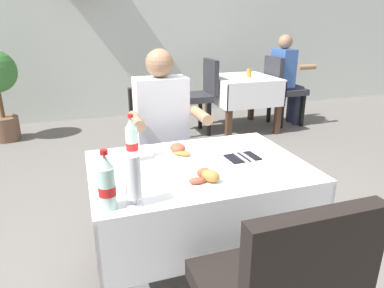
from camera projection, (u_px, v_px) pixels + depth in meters
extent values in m
plane|color=#66605B|center=(210.00, 266.00, 2.13)|extent=(11.00, 11.00, 0.00)
cube|color=silver|center=(117.00, 15.00, 5.05)|extent=(11.00, 0.12, 3.02)
cube|color=white|center=(198.00, 166.00, 1.80)|extent=(1.11, 0.78, 0.02)
cube|color=white|center=(226.00, 234.00, 1.52)|extent=(1.11, 0.02, 0.32)
cube|color=white|center=(178.00, 168.00, 2.20)|extent=(1.11, 0.02, 0.32)
cube|color=white|center=(93.00, 212.00, 1.70)|extent=(0.02, 0.78, 0.32)
cube|color=white|center=(286.00, 181.00, 2.02)|extent=(0.02, 0.78, 0.32)
cube|color=#472D1E|center=(114.00, 287.00, 1.48)|extent=(0.07, 0.07, 0.70)
cube|color=#472D1E|center=(309.00, 243.00, 1.78)|extent=(0.07, 0.07, 0.70)
cube|color=#472D1E|center=(102.00, 211.00, 2.07)|extent=(0.07, 0.07, 0.70)
cube|color=#472D1E|center=(250.00, 187.00, 2.37)|extent=(0.07, 0.07, 0.70)
cube|color=black|center=(166.00, 159.00, 2.50)|extent=(0.44, 0.44, 0.08)
cube|color=black|center=(157.00, 115.00, 2.63)|extent=(0.42, 0.06, 0.44)
cube|color=black|center=(150.00, 206.00, 2.38)|extent=(0.04, 0.04, 0.45)
cube|color=black|center=(196.00, 198.00, 2.48)|extent=(0.04, 0.04, 0.45)
cube|color=black|center=(141.00, 185.00, 2.69)|extent=(0.04, 0.04, 0.45)
cube|color=black|center=(182.00, 179.00, 2.79)|extent=(0.04, 0.04, 0.45)
cube|color=black|center=(311.00, 282.00, 0.95)|extent=(0.42, 0.06, 0.44)
cylinder|color=#282D42|center=(161.00, 206.00, 2.38)|extent=(0.10, 0.10, 0.45)
cylinder|color=#282D42|center=(183.00, 203.00, 2.42)|extent=(0.10, 0.10, 0.45)
cube|color=#282D42|center=(165.00, 158.00, 2.45)|extent=(0.34, 0.36, 0.12)
cube|color=silver|center=(161.00, 113.00, 2.42)|extent=(0.36, 0.20, 0.50)
sphere|color=#997051|center=(160.00, 63.00, 2.30)|extent=(0.19, 0.19, 0.19)
cylinder|color=#997051|center=(136.00, 121.00, 2.14)|extent=(0.07, 0.26, 0.07)
cylinder|color=#997051|center=(201.00, 115.00, 2.27)|extent=(0.07, 0.26, 0.07)
cube|color=white|center=(197.00, 180.00, 1.61)|extent=(0.25, 0.25, 0.01)
ellipsoid|color=#B77A38|center=(211.00, 176.00, 1.57)|extent=(0.10, 0.11, 0.06)
ellipsoid|color=#C14C33|center=(205.00, 173.00, 1.61)|extent=(0.08, 0.07, 0.05)
ellipsoid|color=#C14C33|center=(197.00, 181.00, 1.56)|extent=(0.08, 0.05, 0.03)
cube|color=white|center=(176.00, 155.00, 1.91)|extent=(0.24, 0.24, 0.01)
ellipsoid|color=#C14C33|center=(178.00, 148.00, 1.92)|extent=(0.10, 0.11, 0.05)
ellipsoid|color=#B77A38|center=(182.00, 153.00, 1.88)|extent=(0.10, 0.09, 0.03)
cylinder|color=white|center=(135.00, 204.00, 1.41)|extent=(0.07, 0.07, 0.01)
cylinder|color=white|center=(134.00, 200.00, 1.40)|extent=(0.02, 0.02, 0.03)
cylinder|color=white|center=(133.00, 176.00, 1.36)|extent=(0.07, 0.07, 0.18)
cylinder|color=#C68928|center=(134.00, 188.00, 1.38)|extent=(0.06, 0.06, 0.08)
cylinder|color=silver|center=(132.00, 144.00, 1.82)|extent=(0.06, 0.06, 0.19)
cylinder|color=red|center=(132.00, 146.00, 1.82)|extent=(0.07, 0.07, 0.04)
cone|color=silver|center=(131.00, 123.00, 1.78)|extent=(0.06, 0.06, 0.05)
cylinder|color=red|center=(130.00, 116.00, 1.77)|extent=(0.03, 0.03, 0.02)
cylinder|color=silver|center=(107.00, 188.00, 1.35)|extent=(0.07, 0.07, 0.18)
cylinder|color=red|center=(107.00, 190.00, 1.36)|extent=(0.07, 0.07, 0.04)
cone|color=silver|center=(105.00, 161.00, 1.31)|extent=(0.06, 0.06, 0.05)
cylinder|color=red|center=(104.00, 152.00, 1.30)|extent=(0.03, 0.03, 0.02)
cube|color=black|center=(243.00, 157.00, 1.89)|extent=(0.18, 0.14, 0.01)
cube|color=silver|center=(240.00, 157.00, 1.88)|extent=(0.03, 0.19, 0.01)
cube|color=silver|center=(245.00, 156.00, 1.89)|extent=(0.03, 0.19, 0.01)
cube|color=white|center=(243.00, 78.00, 4.63)|extent=(0.83, 0.86, 0.02)
cube|color=white|center=(257.00, 96.00, 4.31)|extent=(0.83, 0.02, 0.32)
cube|color=white|center=(229.00, 85.00, 5.06)|extent=(0.83, 0.02, 0.32)
cube|color=white|center=(215.00, 92.00, 4.57)|extent=(0.02, 0.86, 0.32)
cube|color=white|center=(268.00, 88.00, 4.81)|extent=(0.02, 0.86, 0.32)
cube|color=#472D1E|center=(229.00, 112.00, 4.32)|extent=(0.07, 0.07, 0.70)
cube|color=#472D1E|center=(278.00, 108.00, 4.53)|extent=(0.07, 0.07, 0.70)
cube|color=#472D1E|center=(208.00, 100.00, 4.98)|extent=(0.07, 0.07, 0.70)
cube|color=#472D1E|center=(252.00, 97.00, 5.19)|extent=(0.07, 0.07, 0.70)
cube|color=#2D2D33|center=(192.00, 97.00, 4.49)|extent=(0.44, 0.44, 0.08)
cube|color=#2D2D33|center=(211.00, 76.00, 4.48)|extent=(0.06, 0.42, 0.44)
cube|color=black|center=(177.00, 115.00, 4.68)|extent=(0.04, 0.04, 0.45)
cube|color=black|center=(184.00, 121.00, 4.38)|extent=(0.04, 0.04, 0.45)
cube|color=black|center=(200.00, 113.00, 4.78)|extent=(0.04, 0.04, 0.45)
cube|color=black|center=(209.00, 119.00, 4.48)|extent=(0.04, 0.04, 0.45)
cube|color=#2D2D33|center=(287.00, 91.00, 4.92)|extent=(0.44, 0.44, 0.08)
cube|color=#2D2D33|center=(273.00, 73.00, 4.76)|extent=(0.06, 0.42, 0.44)
cube|color=black|center=(302.00, 111.00, 4.90)|extent=(0.04, 0.04, 0.45)
cube|color=black|center=(289.00, 105.00, 5.21)|extent=(0.04, 0.04, 0.45)
cube|color=black|center=(282.00, 113.00, 4.80)|extent=(0.04, 0.04, 0.45)
cube|color=black|center=(269.00, 107.00, 5.11)|extent=(0.04, 0.04, 0.45)
cylinder|color=#282D42|center=(297.00, 109.00, 4.98)|extent=(0.10, 0.10, 0.45)
cylinder|color=#282D42|center=(291.00, 107.00, 5.12)|extent=(0.10, 0.10, 0.45)
cube|color=#282D42|center=(286.00, 90.00, 4.90)|extent=(0.36, 0.34, 0.12)
cube|color=#385B9E|center=(283.00, 68.00, 4.78)|extent=(0.20, 0.36, 0.50)
sphere|color=#997051|center=(285.00, 42.00, 4.66)|extent=(0.19, 0.19, 0.19)
cylinder|color=#997051|center=(307.00, 67.00, 4.64)|extent=(0.26, 0.07, 0.07)
cylinder|color=#997051|center=(289.00, 63.00, 5.03)|extent=(0.26, 0.07, 0.07)
cylinder|color=#C68928|center=(249.00, 73.00, 4.57)|extent=(0.06, 0.06, 0.11)
cylinder|color=brown|center=(5.00, 129.00, 4.35)|extent=(0.34, 0.34, 0.30)
cylinder|color=brown|center=(0.00, 103.00, 4.24)|extent=(0.05, 0.05, 0.36)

